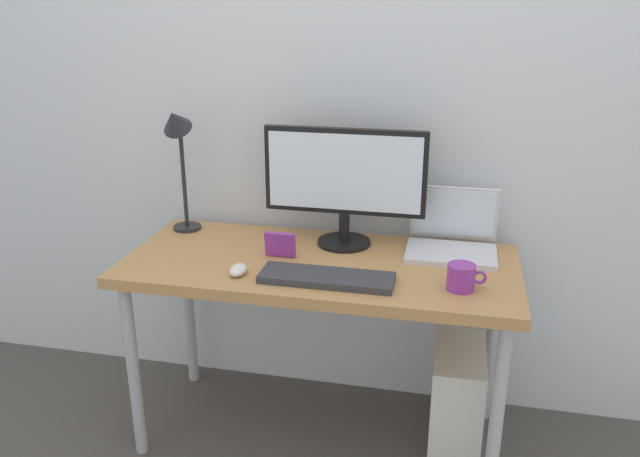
{
  "coord_description": "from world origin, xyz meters",
  "views": [
    {
      "loc": [
        0.45,
        -2.03,
        1.6
      ],
      "look_at": [
        0.0,
        0.0,
        0.85
      ],
      "focal_mm": 35.88,
      "sensor_mm": 36.0,
      "label": 1
    }
  ],
  "objects_px": {
    "keyboard": "(327,278)",
    "mouse": "(238,270)",
    "desk": "(320,278)",
    "monitor": "(345,179)",
    "photo_frame": "(280,245)",
    "laptop": "(452,236)",
    "computer_tower": "(457,401)",
    "desk_lamp": "(177,141)",
    "coffee_mug": "(462,277)"
  },
  "relations": [
    {
      "from": "desk_lamp",
      "to": "laptop",
      "type": "bearing_deg",
      "value": 0.82
    },
    {
      "from": "desk",
      "to": "photo_frame",
      "type": "bearing_deg",
      "value": -178.35
    },
    {
      "from": "laptop",
      "to": "keyboard",
      "type": "distance_m",
      "value": 0.53
    },
    {
      "from": "desk",
      "to": "keyboard",
      "type": "bearing_deg",
      "value": -70.49
    },
    {
      "from": "desk",
      "to": "keyboard",
      "type": "xyz_separation_m",
      "value": [
        0.06,
        -0.17,
        0.08
      ]
    },
    {
      "from": "desk",
      "to": "desk_lamp",
      "type": "bearing_deg",
      "value": 163.47
    },
    {
      "from": "laptop",
      "to": "computer_tower",
      "type": "distance_m",
      "value": 0.61
    },
    {
      "from": "laptop",
      "to": "photo_frame",
      "type": "distance_m",
      "value": 0.63
    },
    {
      "from": "mouse",
      "to": "desk",
      "type": "bearing_deg",
      "value": 36.39
    },
    {
      "from": "laptop",
      "to": "photo_frame",
      "type": "bearing_deg",
      "value": -161.93
    },
    {
      "from": "monitor",
      "to": "keyboard",
      "type": "height_order",
      "value": "monitor"
    },
    {
      "from": "keyboard",
      "to": "desk",
      "type": "bearing_deg",
      "value": 109.51
    },
    {
      "from": "desk_lamp",
      "to": "mouse",
      "type": "height_order",
      "value": "desk_lamp"
    },
    {
      "from": "keyboard",
      "to": "computer_tower",
      "type": "height_order",
      "value": "keyboard"
    },
    {
      "from": "desk_lamp",
      "to": "mouse",
      "type": "bearing_deg",
      "value": -45.28
    },
    {
      "from": "mouse",
      "to": "coffee_mug",
      "type": "relative_size",
      "value": 0.72
    },
    {
      "from": "keyboard",
      "to": "coffee_mug",
      "type": "bearing_deg",
      "value": 4.06
    },
    {
      "from": "monitor",
      "to": "computer_tower",
      "type": "bearing_deg",
      "value": -19.02
    },
    {
      "from": "laptop",
      "to": "desk_lamp",
      "type": "bearing_deg",
      "value": -179.18
    },
    {
      "from": "coffee_mug",
      "to": "monitor",
      "type": "bearing_deg",
      "value": 144.47
    },
    {
      "from": "monitor",
      "to": "photo_frame",
      "type": "bearing_deg",
      "value": -138.08
    },
    {
      "from": "mouse",
      "to": "photo_frame",
      "type": "xyz_separation_m",
      "value": [
        0.1,
        0.17,
        0.03
      ]
    },
    {
      "from": "desk_lamp",
      "to": "coffee_mug",
      "type": "bearing_deg",
      "value": -16.1
    },
    {
      "from": "desk",
      "to": "coffee_mug",
      "type": "xyz_separation_m",
      "value": [
        0.49,
        -0.14,
        0.11
      ]
    },
    {
      "from": "desk",
      "to": "laptop",
      "type": "bearing_deg",
      "value": 22.89
    },
    {
      "from": "laptop",
      "to": "photo_frame",
      "type": "xyz_separation_m",
      "value": [
        -0.6,
        -0.19,
        -0.01
      ]
    },
    {
      "from": "keyboard",
      "to": "photo_frame",
      "type": "bearing_deg",
      "value": 141.49
    },
    {
      "from": "monitor",
      "to": "photo_frame",
      "type": "relative_size",
      "value": 5.4
    },
    {
      "from": "laptop",
      "to": "mouse",
      "type": "bearing_deg",
      "value": -151.99
    },
    {
      "from": "photo_frame",
      "to": "laptop",
      "type": "bearing_deg",
      "value": 18.07
    },
    {
      "from": "laptop",
      "to": "mouse",
      "type": "distance_m",
      "value": 0.78
    },
    {
      "from": "photo_frame",
      "to": "computer_tower",
      "type": "height_order",
      "value": "photo_frame"
    },
    {
      "from": "mouse",
      "to": "computer_tower",
      "type": "xyz_separation_m",
      "value": [
        0.75,
        0.19,
        -0.54
      ]
    },
    {
      "from": "keyboard",
      "to": "computer_tower",
      "type": "bearing_deg",
      "value": 22.09
    },
    {
      "from": "keyboard",
      "to": "mouse",
      "type": "xyz_separation_m",
      "value": [
        -0.3,
        -0.01,
        0.01
      ]
    },
    {
      "from": "coffee_mug",
      "to": "desk",
      "type": "bearing_deg",
      "value": 164.43
    },
    {
      "from": "desk",
      "to": "computer_tower",
      "type": "distance_m",
      "value": 0.68
    },
    {
      "from": "laptop",
      "to": "keyboard",
      "type": "relative_size",
      "value": 0.73
    },
    {
      "from": "mouse",
      "to": "computer_tower",
      "type": "distance_m",
      "value": 0.94
    },
    {
      "from": "photo_frame",
      "to": "computer_tower",
      "type": "relative_size",
      "value": 0.26
    },
    {
      "from": "desk",
      "to": "photo_frame",
      "type": "relative_size",
      "value": 12.55
    },
    {
      "from": "desk",
      "to": "computer_tower",
      "type": "bearing_deg",
      "value": 1.88
    },
    {
      "from": "laptop",
      "to": "coffee_mug",
      "type": "relative_size",
      "value": 2.57
    },
    {
      "from": "desk",
      "to": "photo_frame",
      "type": "distance_m",
      "value": 0.19
    },
    {
      "from": "laptop",
      "to": "computer_tower",
      "type": "height_order",
      "value": "laptop"
    },
    {
      "from": "laptop",
      "to": "computer_tower",
      "type": "bearing_deg",
      "value": -70.92
    },
    {
      "from": "monitor",
      "to": "laptop",
      "type": "relative_size",
      "value": 1.86
    },
    {
      "from": "laptop",
      "to": "computer_tower",
      "type": "xyz_separation_m",
      "value": [
        0.06,
        -0.17,
        -0.58
      ]
    },
    {
      "from": "computer_tower",
      "to": "photo_frame",
      "type": "bearing_deg",
      "value": -178.17
    },
    {
      "from": "coffee_mug",
      "to": "computer_tower",
      "type": "bearing_deg",
      "value": 81.71
    }
  ]
}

